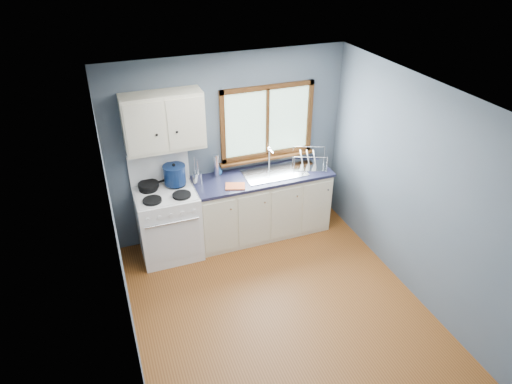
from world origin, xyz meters
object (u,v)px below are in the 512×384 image
object	(u,v)px
sink	(274,177)
utensil_crock	(197,177)
gas_range	(168,222)
dish_rack	(309,162)
stockpot	(175,174)
skillet	(149,185)
thermos	(216,166)
base_cabinets	(262,207)

from	to	relation	value
sink	utensil_crock	distance (m)	1.05
gas_range	sink	xyz separation A→B (m)	(1.49, 0.02, 0.37)
utensil_crock	dish_rack	world-z (taller)	utensil_crock
stockpot	dish_rack	xyz separation A→B (m)	(1.84, -0.10, -0.10)
skillet	thermos	size ratio (longest dim) A/B	1.30
stockpot	thermos	world-z (taller)	stockpot
skillet	base_cabinets	bearing A→B (deg)	-19.49
skillet	thermos	xyz separation A→B (m)	(0.90, 0.04, 0.09)
skillet	dish_rack	bearing A→B (deg)	-17.20
base_cabinets	skillet	xyz separation A→B (m)	(-1.47, 0.14, 0.58)
sink	skillet	distance (m)	1.66
base_cabinets	skillet	size ratio (longest dim) A/B	4.51
gas_range	dish_rack	distance (m)	2.06
sink	skillet	size ratio (longest dim) A/B	2.05
stockpot	thermos	size ratio (longest dim) A/B	1.16
dish_rack	thermos	bearing A→B (deg)	-165.29
utensil_crock	sink	bearing A→B (deg)	-5.55
gas_range	utensil_crock	world-z (taller)	gas_range
skillet	utensil_crock	size ratio (longest dim) A/B	1.09
stockpot	thermos	bearing A→B (deg)	6.24
base_cabinets	sink	bearing A→B (deg)	-0.13
sink	dish_rack	size ratio (longest dim) A/B	1.50
thermos	gas_range	bearing A→B (deg)	-164.50
stockpot	dish_rack	bearing A→B (deg)	-3.19
base_cabinets	dish_rack	bearing A→B (deg)	1.61
thermos	dish_rack	xyz separation A→B (m)	(1.27, -0.16, -0.09)
stockpot	utensil_crock	distance (m)	0.30
sink	dish_rack	distance (m)	0.53
skillet	utensil_crock	xyz separation A→B (m)	(0.62, -0.04, 0.01)
utensil_crock	thermos	bearing A→B (deg)	16.65
gas_range	stockpot	world-z (taller)	gas_range
dish_rack	skillet	bearing A→B (deg)	-161.19
sink	dish_rack	xyz separation A→B (m)	(0.52, 0.02, 0.12)
utensil_crock	dish_rack	size ratio (longest dim) A/B	0.67
gas_range	stockpot	size ratio (longest dim) A/B	3.71
gas_range	skillet	xyz separation A→B (m)	(-0.17, 0.16, 0.49)
gas_range	utensil_crock	size ratio (longest dim) A/B	3.61
skillet	stockpot	xyz separation A→B (m)	(0.33, -0.02, 0.10)
sink	stockpot	bearing A→B (deg)	174.69
gas_range	base_cabinets	bearing A→B (deg)	0.82
sink	thermos	bearing A→B (deg)	166.28
sink	utensil_crock	bearing A→B (deg)	174.45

